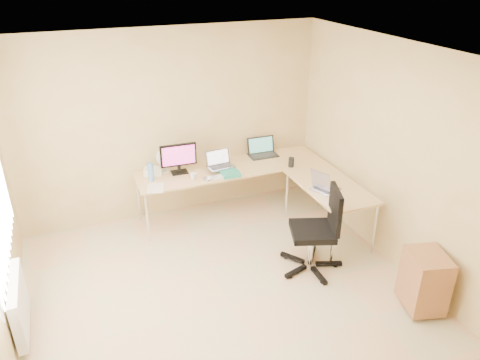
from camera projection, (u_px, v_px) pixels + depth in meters
name	position (u px, v px, depth m)	size (l,w,h in m)	color
floor	(231.00, 305.00, 4.94)	(4.50, 4.50, 0.00)	tan
ceiling	(228.00, 61.00, 3.80)	(4.50, 4.50, 0.00)	white
wall_back	(171.00, 126.00, 6.25)	(4.50, 4.50, 0.00)	tan
wall_right	(408.00, 165.00, 5.07)	(4.50, 4.50, 0.00)	tan
desk_main	(232.00, 190.00, 6.57)	(2.65, 0.70, 0.73)	tan
desk_return	(328.00, 210.00, 6.06)	(0.70, 1.30, 0.73)	tan
monitor	(179.00, 159.00, 6.14)	(0.49, 0.16, 0.42)	black
book_stack	(229.00, 172.00, 6.20)	(0.23, 0.32, 0.05)	#1C765E
laptop_center	(220.00, 160.00, 6.22)	(0.35, 0.27, 0.22)	#9D9FB5
laptop_black	(263.00, 147.00, 6.71)	(0.41, 0.31, 0.26)	black
keyboard	(226.00, 176.00, 6.13)	(0.40, 0.11, 0.02)	silver
mouse	(232.00, 169.00, 6.30)	(0.11, 0.07, 0.04)	white
mug	(193.00, 176.00, 6.04)	(0.09, 0.09, 0.08)	silver
cd_stack	(207.00, 179.00, 6.02)	(0.13, 0.13, 0.03)	#BABABA
water_bottle	(151.00, 172.00, 5.96)	(0.07, 0.07, 0.25)	#5287C1
papers	(155.00, 188.00, 5.82)	(0.20, 0.29, 0.01)	beige
white_box	(153.00, 171.00, 6.18)	(0.23, 0.17, 0.09)	white
desk_fan	(165.00, 161.00, 6.21)	(0.24, 0.24, 0.31)	white
black_cup	(291.00, 162.00, 6.39)	(0.08, 0.08, 0.13)	black
laptop_return	(326.00, 181.00, 5.74)	(0.28, 0.36, 0.24)	#A5A3BE
office_chair	(312.00, 232.00, 5.33)	(0.63, 0.63, 1.06)	black
cabinet	(424.00, 281.00, 4.75)	(0.36, 0.45, 0.62)	brown
radiator	(19.00, 304.00, 4.44)	(0.09, 0.80, 0.55)	white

